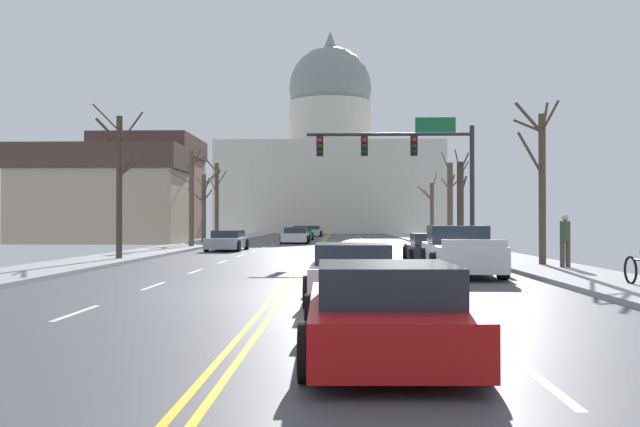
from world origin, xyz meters
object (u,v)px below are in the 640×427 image
sedan_oncoming_00 (227,241)px  sedan_oncoming_03 (313,231)px  pickup_truck_near_01 (460,253)px  sedan_near_02 (352,274)px  sedan_oncoming_02 (302,233)px  sedan_oncoming_01 (296,236)px  sedan_near_00 (431,249)px  signal_gantry (411,156)px  sedan_near_03 (383,313)px  pedestrian_00 (565,238)px  bicycle_parked (640,271)px

sedan_oncoming_00 → sedan_oncoming_03: sedan_oncoming_03 is taller
pickup_truck_near_01 → sedan_oncoming_00: pickup_truck_near_01 is taller
sedan_near_02 → sedan_oncoming_02: sedan_oncoming_02 is taller
sedan_near_02 → sedan_oncoming_00: 25.06m
sedan_oncoming_01 → sedan_oncoming_02: 9.93m
pickup_truck_near_01 → sedan_oncoming_01: 30.78m
sedan_near_00 → sedan_oncoming_01: bearing=106.6°
signal_gantry → sedan_near_00: signal_gantry is taller
sedan_near_03 → sedan_oncoming_00: (-6.96, 30.19, 0.00)m
sedan_near_02 → pedestrian_00: pedestrian_00 is taller
sedan_oncoming_03 → signal_gantry: bearing=-81.5°
sedan_near_03 → sedan_near_00: bearing=80.6°
sedan_oncoming_01 → pedestrian_00: size_ratio=2.60×
sedan_oncoming_03 → pedestrian_00: bearing=-78.3°
sedan_near_00 → sedan_oncoming_02: (-7.10, 33.65, 0.02)m
sedan_near_00 → sedan_oncoming_03: bearing=98.2°
sedan_near_02 → sedan_near_03: size_ratio=0.99×
sedan_oncoming_02 → bicycle_parked: size_ratio=2.68×
pedestrian_00 → bicycle_parked: 6.49m
sedan_oncoming_00 → signal_gantry: bearing=-33.8°
sedan_near_03 → bicycle_parked: size_ratio=2.49×
sedan_oncoming_02 → pedestrian_00: size_ratio=2.68×
sedan_near_02 → sedan_oncoming_03: (-3.18, 59.47, -0.01)m
sedan_near_00 → bicycle_parked: sedan_near_00 is taller
sedan_oncoming_00 → sedan_oncoming_02: sedan_oncoming_02 is taller
sedan_near_02 → sedan_oncoming_01: 37.13m
sedan_oncoming_01 → sedan_near_02: bearing=-84.4°
signal_gantry → sedan_oncoming_02: size_ratio=1.66×
pedestrian_00 → sedan_oncoming_03: bearing=101.7°
sedan_oncoming_01 → sedan_oncoming_03: (0.42, 22.51, 0.00)m
sedan_oncoming_00 → sedan_oncoming_01: sedan_oncoming_01 is taller
sedan_near_03 → sedan_oncoming_02: (-3.92, 52.92, 0.03)m
sedan_near_00 → pickup_truck_near_01: pickup_truck_near_01 is taller
sedan_near_03 → sedan_oncoming_03: size_ratio=0.96×
sedan_near_03 → sedan_oncoming_03: (-3.46, 65.51, 0.01)m
sedan_near_00 → sedan_oncoming_03: (-6.64, 46.24, 0.01)m
sedan_near_02 → bicycle_parked: bearing=16.8°
sedan_oncoming_00 → pedestrian_00: bearing=-48.1°
signal_gantry → sedan_near_03: bearing=-96.8°
sedan_near_00 → pickup_truck_near_01: 6.22m
sedan_oncoming_03 → sedan_oncoming_00: bearing=-95.7°
signal_gantry → sedan_near_03: signal_gantry is taller
signal_gantry → sedan_oncoming_00: bearing=146.2°
sedan_oncoming_01 → sedan_oncoming_03: bearing=88.9°
sedan_oncoming_00 → pedestrian_00: 20.97m
pickup_truck_near_01 → sedan_oncoming_03: bearing=97.3°
pickup_truck_near_01 → sedan_oncoming_03: 52.88m
bicycle_parked → signal_gantry: bearing=104.0°
sedan_oncoming_03 → sedan_oncoming_02: bearing=-92.1°
sedan_near_03 → sedan_oncoming_02: 53.06m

